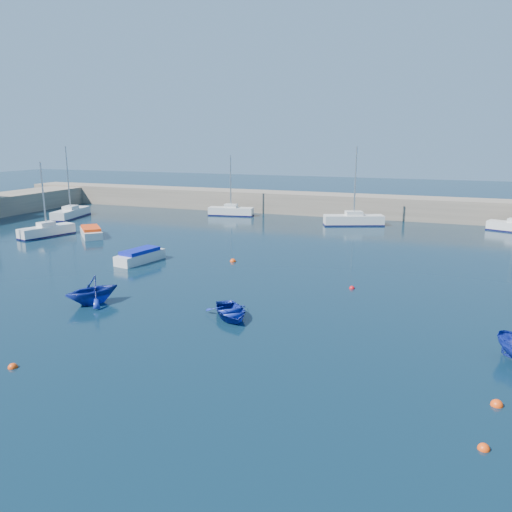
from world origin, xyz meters
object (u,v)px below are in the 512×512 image
(sailboat_3, at_px, (47,231))
(sailboat_5, at_px, (231,211))
(motorboat_1, at_px, (140,256))
(motorboat_2, at_px, (91,232))
(dinghy_center, at_px, (230,312))
(dinghy_left, at_px, (92,290))
(sailboat_4, at_px, (71,213))
(sailboat_6, at_px, (354,220))

(sailboat_3, height_order, sailboat_5, sailboat_5)
(motorboat_1, xyz_separation_m, motorboat_2, (-10.55, 7.26, -0.03))
(motorboat_1, distance_m, motorboat_2, 12.81)
(dinghy_center, height_order, dinghy_left, dinghy_left)
(motorboat_1, bearing_deg, sailboat_5, 107.76)
(sailboat_5, height_order, dinghy_left, sailboat_5)
(motorboat_2, bearing_deg, motorboat_1, -79.52)
(sailboat_4, relative_size, motorboat_1, 1.94)
(sailboat_6, relative_size, dinghy_left, 2.77)
(sailboat_3, distance_m, motorboat_1, 15.78)
(motorboat_2, xyz_separation_m, dinghy_center, (22.22, -16.19, -0.12))
(sailboat_5, bearing_deg, sailboat_4, 106.83)
(sailboat_3, xyz_separation_m, sailboat_5, (11.57, 19.13, 0.01))
(sailboat_5, height_order, sailboat_6, sailboat_6)
(sailboat_6, bearing_deg, motorboat_1, 129.37)
(motorboat_2, distance_m, dinghy_left, 21.78)
(dinghy_center, distance_m, dinghy_left, 8.57)
(sailboat_4, distance_m, sailboat_5, 19.66)
(sailboat_4, xyz_separation_m, sailboat_6, (33.42, 6.88, 0.05))
(sailboat_3, distance_m, sailboat_4, 12.19)
(motorboat_1, xyz_separation_m, dinghy_center, (11.67, -8.93, -0.15))
(sailboat_5, bearing_deg, dinghy_center, -165.42)
(sailboat_3, bearing_deg, sailboat_5, 74.40)
(sailboat_6, distance_m, dinghy_center, 32.12)
(sailboat_5, bearing_deg, dinghy_left, -178.76)
(sailboat_4, height_order, sailboat_5, sailboat_4)
(motorboat_2, bearing_deg, sailboat_6, -10.49)
(motorboat_1, xyz_separation_m, dinghy_left, (3.15, -9.67, 0.34))
(sailboat_4, height_order, dinghy_center, sailboat_4)
(dinghy_left, bearing_deg, sailboat_5, 128.89)
(sailboat_3, height_order, dinghy_center, sailboat_3)
(sailboat_3, xyz_separation_m, dinghy_center, (26.37, -14.68, -0.23))
(sailboat_3, relative_size, motorboat_1, 1.65)
(sailboat_4, distance_m, motorboat_1, 26.43)
(sailboat_6, bearing_deg, motorboat_2, 102.42)
(sailboat_4, height_order, dinghy_left, sailboat_4)
(sailboat_6, relative_size, dinghy_center, 2.66)
(sailboat_3, xyz_separation_m, motorboat_2, (4.15, 1.51, -0.11))
(motorboat_1, relative_size, dinghy_center, 1.36)
(sailboat_6, bearing_deg, sailboat_5, 61.77)
(sailboat_3, height_order, motorboat_1, sailboat_3)
(sailboat_6, height_order, dinghy_center, sailboat_6)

